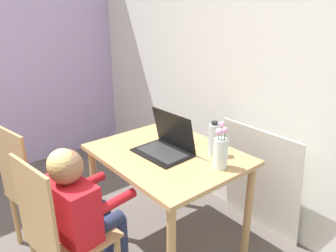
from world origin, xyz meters
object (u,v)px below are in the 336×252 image
object	(u,v)px
chair_spare	(35,190)
flower_vase	(221,151)
person_seated	(78,204)
water_bottle	(214,139)
chair_occupied	(61,235)
laptop	(167,143)

from	to	relation	value
chair_spare	flower_vase	size ratio (longest dim) A/B	3.35
person_seated	water_bottle	xyz separation A→B (m)	(0.23, 0.84, 0.24)
chair_spare	water_bottle	xyz separation A→B (m)	(0.77, 0.91, 0.38)
chair_occupied	flower_vase	world-z (taller)	flower_vase
chair_occupied	laptop	bearing A→B (deg)	-97.18
person_seated	flower_vase	bearing A→B (deg)	-124.86
water_bottle	chair_occupied	bearing A→B (deg)	-102.53
chair_occupied	flower_vase	size ratio (longest dim) A/B	3.35
chair_occupied	water_bottle	xyz separation A→B (m)	(0.21, 0.96, 0.38)
laptop	person_seated	bearing A→B (deg)	-93.21
chair_occupied	flower_vase	distance (m)	1.01
laptop	flower_vase	xyz separation A→B (m)	(0.37, 0.10, 0.05)
person_seated	flower_vase	distance (m)	0.86
flower_vase	person_seated	bearing A→B (deg)	-116.92
chair_occupied	flower_vase	bearing A→B (deg)	-120.46
water_bottle	chair_spare	bearing A→B (deg)	-130.19
flower_vase	laptop	bearing A→B (deg)	-164.22
chair_occupied	person_seated	size ratio (longest dim) A/B	0.98
chair_occupied	water_bottle	world-z (taller)	water_bottle
chair_occupied	chair_spare	distance (m)	0.56
chair_spare	laptop	xyz separation A→B (m)	(0.55, 0.71, 0.33)
person_seated	laptop	size ratio (longest dim) A/B	2.63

